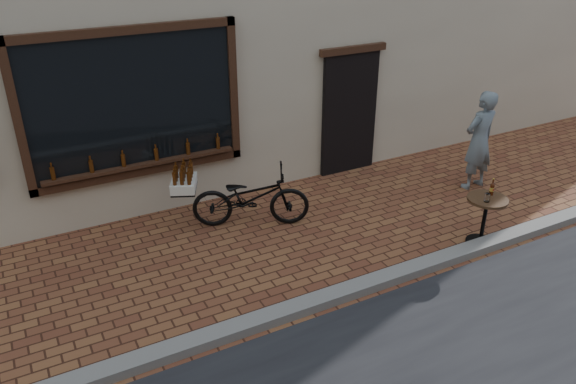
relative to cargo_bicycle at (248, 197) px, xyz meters
name	(u,v)px	position (x,y,z in m)	size (l,w,h in m)	color
ground	(370,299)	(0.57, -2.43, -0.48)	(90.00, 90.00, 0.00)	brown
kerb	(362,286)	(0.57, -2.23, -0.42)	(90.00, 0.25, 0.12)	slate
cargo_bicycle	(248,197)	(0.00, 0.00, 0.00)	(2.11, 1.36, 1.00)	black
bistro_table	(486,211)	(2.79, -2.08, 0.05)	(0.57, 0.57, 0.99)	black
pedestrian	(479,140)	(4.05, -0.61, 0.39)	(0.63, 0.42, 1.74)	slate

